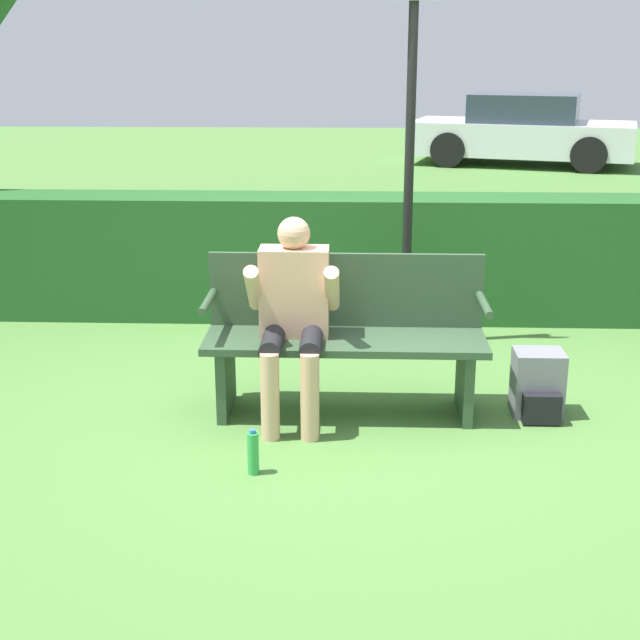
# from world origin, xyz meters

# --- Properties ---
(ground_plane) EXTENTS (40.00, 40.00, 0.00)m
(ground_plane) POSITION_xyz_m (0.00, 0.00, 0.00)
(ground_plane) COLOR #4C7A38
(hedge_back) EXTENTS (12.00, 0.55, 1.02)m
(hedge_back) POSITION_xyz_m (0.00, 2.08, 0.51)
(hedge_back) COLOR #235623
(hedge_back) RESTS_ON ground
(park_bench) EXTENTS (1.72, 0.51, 0.97)m
(park_bench) POSITION_xyz_m (0.00, 0.07, 0.49)
(park_bench) COLOR #334C33
(park_bench) RESTS_ON ground
(person_seated) EXTENTS (0.55, 0.62, 1.23)m
(person_seated) POSITION_xyz_m (-0.31, -0.06, 0.69)
(person_seated) COLOR #DBA884
(person_seated) RESTS_ON ground
(backpack) EXTENTS (0.30, 0.33, 0.41)m
(backpack) POSITION_xyz_m (1.19, 0.01, 0.19)
(backpack) COLOR slate
(backpack) RESTS_ON ground
(water_bottle) EXTENTS (0.06, 0.06, 0.26)m
(water_bottle) POSITION_xyz_m (-0.48, -0.85, 0.12)
(water_bottle) COLOR green
(water_bottle) RESTS_ON ground
(signpost) EXTENTS (0.38, 0.09, 2.78)m
(signpost) POSITION_xyz_m (0.45, 1.37, 1.55)
(signpost) COLOR black
(signpost) RESTS_ON ground
(parked_car) EXTENTS (4.41, 2.82, 1.33)m
(parked_car) POSITION_xyz_m (3.25, 12.18, 0.64)
(parked_car) COLOR silver
(parked_car) RESTS_ON ground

